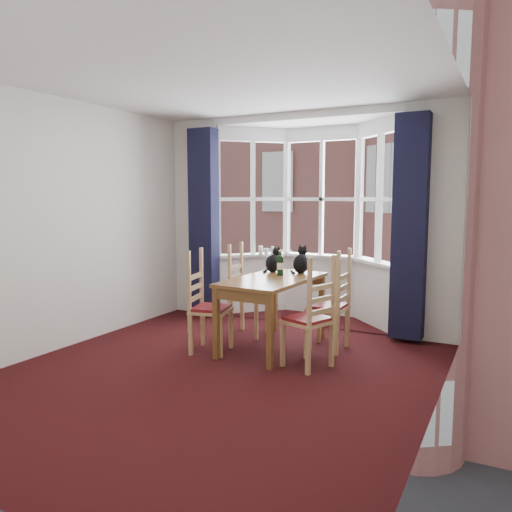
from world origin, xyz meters
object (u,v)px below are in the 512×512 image
Objects in this scene: candle_tall at (261,250)px; chair_right_far at (336,309)px; chair_left_near at (203,309)px; dining_table at (273,287)px; candle_short at (266,251)px; candle_extra at (273,251)px; wine_bottle at (280,264)px; chair_right_near at (314,323)px; cat_left at (273,262)px; chair_left_far at (242,297)px; cat_right at (301,262)px.

chair_right_far is at bearing -38.34° from candle_tall.
dining_table is at bearing 36.60° from chair_left_near.
candle_tall is 0.08m from candle_short.
wine_bottle is at bearing -61.28° from candle_extra.
chair_right_near is 1.04m from wine_bottle.
wine_bottle is 2.47× the size of candle_extra.
candle_extra is at bearing 115.79° from cat_left.
dining_table is 1.75m from candle_tall.
cat_left is 1.10× the size of wine_bottle.
candle_short is (-0.82, 1.30, -0.02)m from wine_bottle.
candle_tall is (-1.57, 1.92, 0.46)m from chair_right_near.
wine_bottle is (0.19, -0.21, 0.01)m from cat_left.
wine_bottle reaches higher than chair_left_far.
chair_left_far is 1.25m from chair_right_far.
wine_bottle is 2.35× the size of candle_tall.
chair_right_near is at bearing 0.95° from chair_left_near.
cat_left is 2.57× the size of candle_tall.
chair_right_near is 1.00× the size of chair_right_far.
candle_extra is (0.17, 0.05, -0.00)m from candle_tall.
candle_extra is (-1.40, 1.97, 0.46)m from chair_right_near.
chair_right_far is at bearing -40.44° from candle_short.
chair_right_near is at bearing -52.59° from candle_short.
wine_bottle is at bearing -48.20° from cat_left.
chair_left_far is 3.15× the size of wine_bottle.
wine_bottle is (0.62, 0.67, 0.46)m from chair_left_near.
chair_left_far is at bearing -74.43° from candle_tall.
candle_short reaches higher than chair_right_near.
chair_left_near is 7.79× the size of candle_extra.
cat_left reaches higher than candle_tall.
candle_tall is (-1.04, 0.99, -0.00)m from cat_right.
candle_extra is at bearing 137.23° from chair_right_far.
chair_left_far is at bearing 87.12° from chair_left_near.
dining_table is at bearing -65.39° from cat_left.
wine_bottle is at bearing -176.75° from chair_right_far.
wine_bottle reaches higher than chair_right_near.
candle_extra reaches higher than chair_right_far.
candle_tall is 0.18m from candle_extra.
wine_bottle is at bearing 47.21° from chair_left_near.
cat_right is at bearing 11.83° from cat_left.
candle_short is (-1.48, 1.26, 0.44)m from chair_right_far.
chair_left_far is 10.23× the size of candle_short.
dining_table is 0.74m from chair_right_far.
cat_left reaches higher than chair_right_far.
cat_left is (-0.19, 0.42, 0.22)m from dining_table.
cat_right is (0.33, 0.07, 0.01)m from cat_left.
chair_left_near is 1.47m from chair_right_far.
chair_left_near and chair_right_near have the same top height.
chair_right_far is 0.73m from cat_right.
candle_tall reaches higher than candle_extra.
candle_short is (0.08, 0.03, -0.02)m from candle_tall.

